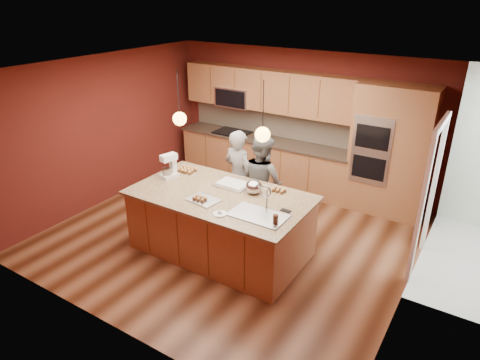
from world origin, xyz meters
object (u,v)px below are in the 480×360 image
Objects in this scene: person_right at (262,182)px; mixing_bowl at (254,187)px; stand_mixer at (169,167)px; person_left at (239,177)px; island at (221,223)px.

mixing_bowl is at bearing 131.97° from person_right.
stand_mixer is 1.45m from mixing_bowl.
person_left is 1.00× the size of person_right.
person_right reaches higher than person_left.
island is at bearing 9.43° from stand_mixer.
stand_mixer is 1.52× the size of mixing_bowl.
island is 1.09m from person_left.
stand_mixer is at bearing 59.31° from person_right.
person_left is 0.45m from person_right.
mixing_bowl is (0.38, 0.29, 0.58)m from island.
mixing_bowl is (0.26, -0.70, 0.26)m from person_right.
island is 1.05m from person_right.
person_left reaches higher than mixing_bowl.
island is at bearing -142.81° from mixing_bowl.
stand_mixer is at bearing 61.53° from person_left.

